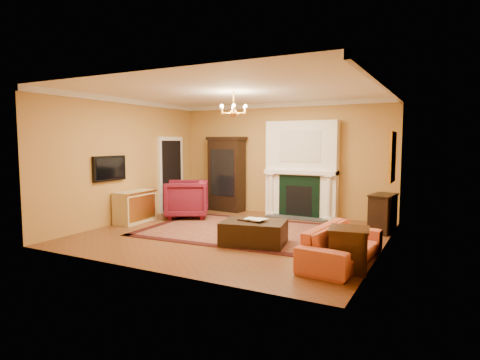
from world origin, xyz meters
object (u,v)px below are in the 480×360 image
Objects in this scene: pedestal_table at (172,199)px; leather_ottoman at (254,232)px; coral_sofa at (342,239)px; end_table at (349,250)px; china_cabinet at (227,176)px; console_table at (383,214)px; commode at (135,207)px; wingback_armchair at (186,197)px.

pedestal_table is 4.01m from leather_ottoman.
end_table is (0.19, -0.39, -0.08)m from coral_sofa.
pedestal_table is 6.08m from end_table.
china_cabinet is 4.49m from console_table.
coral_sofa is 2.60m from console_table.
console_table reaches higher than leather_ottoman.
coral_sofa is 1.71× the size of leather_ottoman.
china_cabinet reaches higher than commode.
commode is (-0.76, -1.09, -0.15)m from wingback_armchair.
commode is (-1.14, -2.53, -0.62)m from china_cabinet.
china_cabinet is 2.84m from commode.
leather_ottoman is (2.36, -3.08, -0.77)m from china_cabinet.
wingback_armchair is 1.34m from commode.
china_cabinet is at bearing 178.56° from console_table.
console_table is at bearing 15.50° from commode.
wingback_armchair is at bearing 153.04° from end_table.
leather_ottoman is at bearing 84.34° from coral_sofa.
commode reaches higher than leather_ottoman.
commode is at bearing -153.54° from console_table.
pedestal_table is (-0.73, 0.36, -0.14)m from wingback_armchair.
wingback_armchair is 5.27m from end_table.
leather_ottoman is (-1.77, 0.35, -0.16)m from coral_sofa.
coral_sofa is at bearing -11.28° from commode.
commode is at bearing -64.73° from wingback_armchair.
pedestal_table is at bearing -130.41° from china_cabinet.
console_table is at bearing 0.13° from coral_sofa.
china_cabinet reaches higher than coral_sofa.
china_cabinet is at bearing 135.10° from wingback_armchair.
end_table is at bearing -81.71° from console_table.
commode reaches higher than pedestal_table.
wingback_armchair is 0.83m from pedestal_table.
leather_ottoman is at bearing -30.13° from pedestal_table.
coral_sofa is 1.81m from leather_ottoman.
wingback_armchair reaches higher than leather_ottoman.
commode is 0.87× the size of leather_ottoman.
end_table is (4.31, -3.82, -0.69)m from china_cabinet.
end_table is at bearing -148.33° from coral_sofa.
china_cabinet reaches higher than wingback_armchair.
pedestal_table reaches higher than end_table.
end_table is 2.98m from console_table.
wingback_armchair is 4.93m from coral_sofa.
leather_ottoman is at bearing 28.89° from wingback_armchair.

